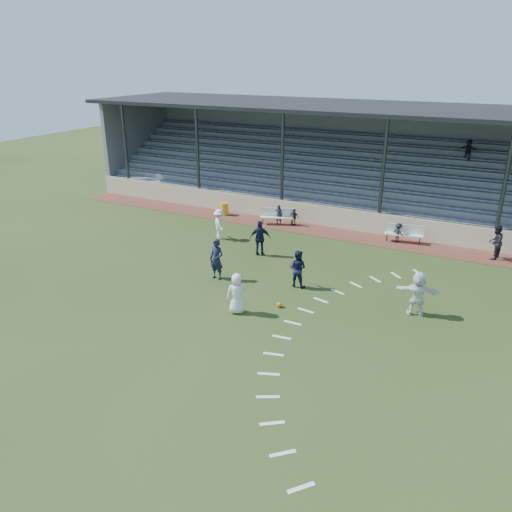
{
  "coord_description": "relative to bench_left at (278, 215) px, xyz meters",
  "views": [
    {
      "loc": [
        9.22,
        -15.25,
        9.31
      ],
      "look_at": [
        0.0,
        2.5,
        1.3
      ],
      "focal_mm": 35.0,
      "sensor_mm": 36.0,
      "label": 1
    }
  ],
  "objects": [
    {
      "name": "ground",
      "position": [
        2.7,
        -10.54,
        -0.58
      ],
      "size": [
        90.0,
        90.0,
        0.0
      ],
      "primitive_type": "plane",
      "color": "#2A3C18",
      "rests_on": "ground"
    },
    {
      "name": "cinder_track",
      "position": [
        2.7,
        -0.04,
        -0.57
      ],
      "size": [
        34.0,
        2.0,
        0.02
      ],
      "primitive_type": "cube",
      "color": "#572C23",
      "rests_on": "ground"
    },
    {
      "name": "retaining_wall",
      "position": [
        2.7,
        1.01,
        0.02
      ],
      "size": [
        34.0,
        0.18,
        1.2
      ],
      "primitive_type": "cube",
      "color": "beige",
      "rests_on": "ground"
    },
    {
      "name": "bench_left",
      "position": [
        0.0,
        0.0,
        0.0
      ],
      "size": [
        2.01,
        1.16,
        0.95
      ],
      "rotation": [
        0.0,
        0.0,
        0.37
      ],
      "color": "silver",
      "rests_on": "cinder_track"
    },
    {
      "name": "bench_right",
      "position": [
        7.33,
        0.31,
        0.0
      ],
      "size": [
        2.04,
        0.79,
        0.95
      ],
      "rotation": [
        0.0,
        0.0,
        0.17
      ],
      "color": "silver",
      "rests_on": "cinder_track"
    },
    {
      "name": "trash_bin",
      "position": [
        -3.78,
        0.12,
        -0.18
      ],
      "size": [
        0.48,
        0.48,
        0.76
      ],
      "primitive_type": "cylinder",
      "color": "gold",
      "rests_on": "cinder_track"
    },
    {
      "name": "football",
      "position": [
        4.57,
        -9.61,
        -0.47
      ],
      "size": [
        0.22,
        0.22,
        0.22
      ],
      "primitive_type": "sphere",
      "color": "orange",
      "rests_on": "ground"
    },
    {
      "name": "player_white_lead",
      "position": [
        3.28,
        -10.76,
        0.23
      ],
      "size": [
        0.95,
        0.86,
        1.63
      ],
      "primitive_type": "imported",
      "rotation": [
        0.0,
        0.0,
        3.7
      ],
      "color": "white",
      "rests_on": "ground"
    },
    {
      "name": "player_navy_lead",
      "position": [
        0.9,
        -8.39,
        0.35
      ],
      "size": [
        0.71,
        0.49,
        1.87
      ],
      "primitive_type": "imported",
      "rotation": [
        0.0,
        0.0,
        -0.06
      ],
      "color": "#121632",
      "rests_on": "ground"
    },
    {
      "name": "player_navy_mid",
      "position": [
        4.41,
        -7.46,
        0.25
      ],
      "size": [
        0.83,
        0.66,
        1.66
      ],
      "primitive_type": "imported",
      "rotation": [
        0.0,
        0.0,
        3.18
      ],
      "color": "#121632",
      "rests_on": "ground"
    },
    {
      "name": "player_white_wing",
      "position": [
        -1.76,
        -3.78,
        0.25
      ],
      "size": [
        1.21,
        1.19,
        1.67
      ],
      "primitive_type": "imported",
      "rotation": [
        0.0,
        0.0,
        2.38
      ],
      "color": "white",
      "rests_on": "ground"
    },
    {
      "name": "player_navy_wing",
      "position": [
        1.3,
        -4.91,
        0.31
      ],
      "size": [
        1.13,
        0.86,
        1.78
      ],
      "primitive_type": "imported",
      "rotation": [
        0.0,
        0.0,
        3.61
      ],
      "color": "#121632",
      "rests_on": "ground"
    },
    {
      "name": "player_white_back",
      "position": [
        9.5,
        -7.7,
        0.31
      ],
      "size": [
        1.73,
        0.87,
        1.78
      ],
      "primitive_type": "imported",
      "rotation": [
        0.0,
        0.0,
        3.36
      ],
      "color": "white",
      "rests_on": "ground"
    },
    {
      "name": "official",
      "position": [
        11.77,
        -0.09,
        0.3
      ],
      "size": [
        0.83,
        0.97,
        1.73
      ],
      "primitive_type": "imported",
      "rotation": [
        0.0,
        0.0,
        4.48
      ],
      "color": "black",
      "rests_on": "cinder_track"
    },
    {
      "name": "sub_left_near",
      "position": [
        0.04,
        0.03,
        0.02
      ],
      "size": [
        0.45,
        0.32,
        1.17
      ],
      "primitive_type": "imported",
      "rotation": [
        0.0,
        0.0,
        3.23
      ],
      "color": "black",
      "rests_on": "cinder_track"
    },
    {
      "name": "sub_left_far",
      "position": [
        0.96,
        0.19,
        -0.06
      ],
      "size": [
        0.62,
        0.32,
        1.01
      ],
      "primitive_type": "imported",
      "rotation": [
        0.0,
        0.0,
        3.02
      ],
      "color": "black",
      "rests_on": "cinder_track"
    },
    {
      "name": "sub_right",
      "position": [
        7.04,
        0.13,
        -0.03
      ],
      "size": [
        0.79,
        0.64,
        1.06
      ],
      "primitive_type": "imported",
      "rotation": [
        0.0,
        0.0,
        2.71
      ],
      "color": "black",
      "rests_on": "cinder_track"
    },
    {
      "name": "grandstand",
      "position": [
        2.7,
        5.73,
        1.62
      ],
      "size": [
        34.6,
        9.0,
        6.61
      ],
      "color": "gray",
      "rests_on": "ground"
    },
    {
      "name": "penalty_arc",
      "position": [
        6.82,
        -10.54,
        -0.58
      ],
      "size": [
        3.89,
        14.63,
        0.01
      ],
      "color": "white",
      "rests_on": "ground"
    }
  ]
}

